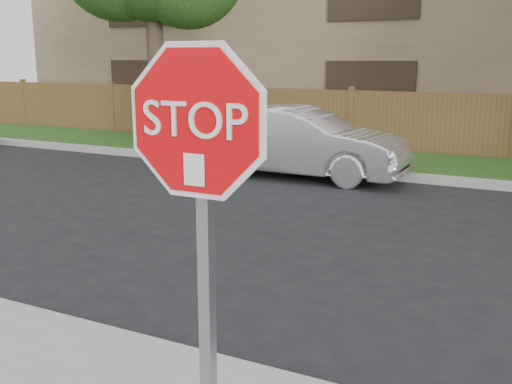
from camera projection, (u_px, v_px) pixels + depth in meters
The scene contains 4 objects.
far_curb at pixel (498, 185), 11.33m from camera, with size 70.00×0.30×0.15m, color gray.
grass_strip at pixel (506, 171), 12.76m from camera, with size 70.00×3.00×0.12m, color #1E4714.
stop_sign at pixel (200, 189), 2.81m from camera, with size 1.01×0.13×2.55m.
sedan_left at pixel (300, 142), 12.35m from camera, with size 1.53×4.40×1.45m, color silver.
Camera 1 is at (0.96, -3.80, 2.43)m, focal length 42.00 mm.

